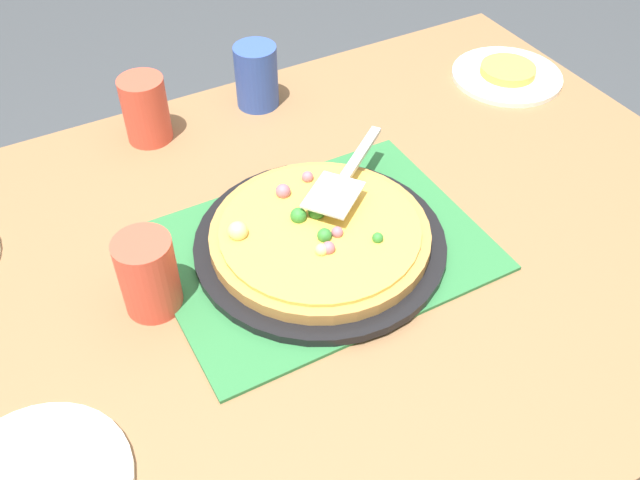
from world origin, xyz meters
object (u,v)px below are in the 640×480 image
object	(u,v)px
pizza_pan	(320,243)
cup_near	(148,275)
plate_far_right	(507,76)
pizza_server	(345,176)
cup_far	(145,109)
pizza	(319,233)
served_slice_right	(508,70)
cup_corner	(256,76)

from	to	relation	value
pizza_pan	cup_near	world-z (taller)	cup_near
plate_far_right	pizza_server	size ratio (longest dim) A/B	1.05
plate_far_right	cup_far	xyz separation A→B (m)	(-0.70, 0.15, 0.06)
plate_far_right	pizza_pan	bearing A→B (deg)	-156.19
pizza	served_slice_right	distance (m)	0.62
pizza	pizza_server	size ratio (longest dim) A/B	1.58
plate_far_right	cup_far	world-z (taller)	cup_far
plate_far_right	served_slice_right	size ratio (longest dim) A/B	2.00
pizza_pan	cup_near	distance (m)	0.26
plate_far_right	cup_corner	distance (m)	0.51
pizza_pan	pizza	bearing A→B (deg)	135.37
pizza	served_slice_right	bearing A→B (deg)	23.69
cup_near	pizza_pan	bearing A→B (deg)	-3.69
pizza_pan	cup_corner	world-z (taller)	cup_corner
cup_corner	pizza_server	distance (m)	0.35
pizza	cup_near	size ratio (longest dim) A/B	2.75
cup_far	pizza_server	xyz separation A→B (m)	(0.21, -0.34, 0.01)
pizza_server	pizza	bearing A→B (deg)	-143.28
pizza_pan	pizza	size ratio (longest dim) A/B	1.15
plate_far_right	cup_corner	xyz separation A→B (m)	(-0.48, 0.16, 0.06)
served_slice_right	cup_far	xyz separation A→B (m)	(-0.70, 0.15, 0.04)
cup_near	cup_corner	distance (m)	0.52
pizza_pan	cup_corner	xyz separation A→B (m)	(0.09, 0.41, 0.05)
pizza_server	served_slice_right	bearing A→B (deg)	21.28
plate_far_right	cup_corner	size ratio (longest dim) A/B	1.83
cup_near	cup_corner	bearing A→B (deg)	48.71
cup_near	plate_far_right	bearing A→B (deg)	15.86
cup_corner	pizza_pan	bearing A→B (deg)	-102.13
plate_far_right	cup_corner	bearing A→B (deg)	161.89
served_slice_right	cup_near	world-z (taller)	cup_near
pizza	pizza_server	world-z (taller)	pizza_server
pizza	cup_near	bearing A→B (deg)	176.53
served_slice_right	cup_far	distance (m)	0.72
cup_near	pizza_server	world-z (taller)	cup_near
served_slice_right	pizza_server	size ratio (longest dim) A/B	0.53
pizza_pan	cup_far	distance (m)	0.42
pizza_pan	served_slice_right	size ratio (longest dim) A/B	3.45
cup_far	cup_corner	bearing A→B (deg)	1.81
served_slice_right	cup_far	bearing A→B (deg)	167.87
served_slice_right	pizza_server	xyz separation A→B (m)	(-0.49, -0.19, 0.05)
pizza	cup_far	xyz separation A→B (m)	(-0.13, 0.40, 0.03)
served_slice_right	pizza_server	bearing A→B (deg)	-158.72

